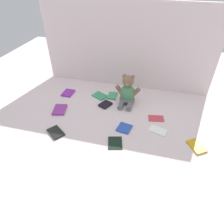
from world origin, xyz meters
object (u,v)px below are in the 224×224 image
Objects in this scene: book_case_5 at (124,128)px; book_case_7 at (156,118)px; teddy_bear at (127,93)px; book_case_4 at (68,93)px; book_case_9 at (115,143)px; book_case_2 at (105,104)px; book_case_10 at (60,110)px; book_case_0 at (112,96)px; book_case_1 at (56,132)px; book_case_8 at (158,131)px; book_case_6 at (100,96)px; book_case_3 at (197,146)px.

book_case_7 is (0.21, 0.17, -0.00)m from book_case_5.
book_case_5 is at bearing -81.80° from teddy_bear.
book_case_4 is 0.73m from book_case_9.
book_case_2 is 0.37m from book_case_10.
book_case_9 is (0.16, -0.54, -0.00)m from book_case_0.
book_case_4 is (-0.37, 0.09, -0.00)m from book_case_2.
book_case_9 is at bearing -40.03° from book_case_4.
book_case_1 is at bearing -83.22° from book_case_10.
book_case_8 is at bearing -71.81° from book_case_5.
book_case_6 is 0.99× the size of book_case_8.
book_case_1 is 0.94m from book_case_3.
book_case_4 is 0.67m from book_case_5.
book_case_10 is at bearing -79.68° from book_case_4.
book_case_7 is at bearing -6.84° from book_case_10.
book_case_2 is (0.24, 0.40, 0.00)m from book_case_1.
book_case_6 reaches higher than book_case_8.
book_case_2 reaches higher than book_case_6.
teddy_bear is 2.25× the size of book_case_0.
teddy_bear is at bearing 0.97° from book_case_4.
teddy_bear is at bearing 61.26° from book_case_8.
book_case_7 is 1.00× the size of book_case_9.
book_case_9 is (-0.51, -0.10, -0.00)m from book_case_3.
book_case_1 is 0.54m from book_case_6.
book_case_3 is 1.05× the size of book_case_7.
book_case_3 is 0.89× the size of book_case_10.
book_case_3 is at bearing -34.57° from book_case_0.
book_case_0 is at bearing -48.29° from book_case_6.
book_case_6 is 1.03× the size of book_case_9.
book_case_2 is 0.81× the size of book_case_3.
book_case_3 and book_case_5 have the same top height.
book_case_4 reaches higher than book_case_1.
book_case_10 is (-0.25, -0.27, 0.00)m from book_case_6.
book_case_6 is at bearing -28.80° from book_case_2.
book_case_5 is at bearing -39.64° from book_case_3.
book_case_0 is at bearing 10.40° from book_case_1.
book_case_0 is 0.98× the size of book_case_4.
book_case_1 is 1.28× the size of book_case_5.
book_case_9 is at bearing -22.24° from book_case_3.
book_case_0 is at bearing 157.45° from teddy_bear.
book_case_2 is 0.72× the size of book_case_10.
book_case_0 is at bearing 91.44° from book_case_9.
book_case_1 is 0.48m from book_case_5.
book_case_0 is at bearing -128.24° from book_case_7.
book_case_8 is (0.44, -0.21, -0.00)m from book_case_2.
book_case_3 is 0.49m from book_case_5.
book_case_10 reaches higher than book_case_9.
book_case_7 is 0.85× the size of book_case_10.
book_case_0 and book_case_3 have the same top height.
book_case_3 is (0.53, -0.38, -0.09)m from teddy_bear.
book_case_6 is 0.54m from book_case_7.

